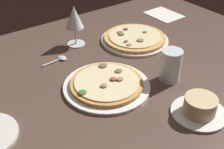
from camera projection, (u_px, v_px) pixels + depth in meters
dining_table at (117, 81)px, 104.05cm from camera, size 150.00×110.00×4.00cm
pizza_main at (107, 84)px, 97.08cm from camera, size 28.50×28.50×3.28cm
pizza_side at (135, 39)px, 124.16cm from camera, size 28.09×28.09×3.34cm
ramekin_on_saucer at (200, 108)px, 85.53cm from camera, size 16.25×16.25×5.85cm
wine_glass_near at (74, 19)px, 116.36cm from camera, size 7.31×7.31×16.39cm
water_glass at (171, 67)px, 98.74cm from camera, size 7.03×7.03×11.15cm
paper_menu at (164, 15)px, 148.17cm from camera, size 13.41×17.24×0.30cm
spoon at (60, 59)px, 111.86cm from camera, size 10.14×4.23×1.00cm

